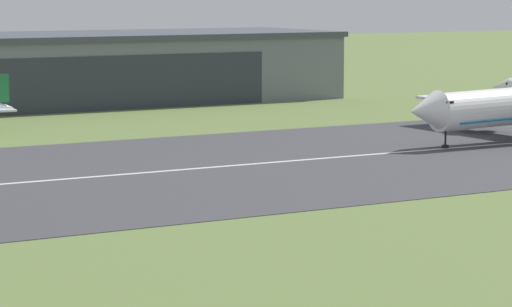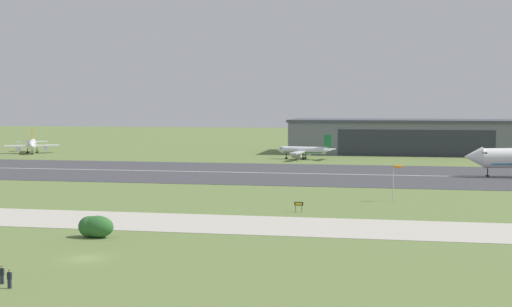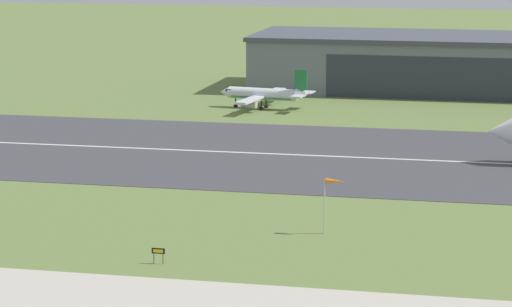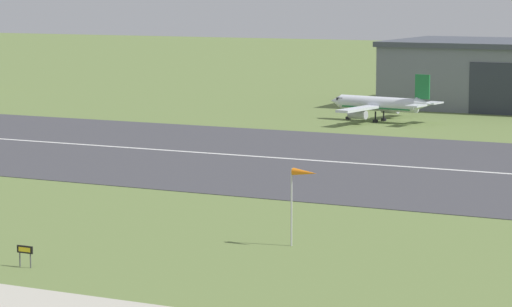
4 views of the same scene
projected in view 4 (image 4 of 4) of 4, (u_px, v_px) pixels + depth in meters
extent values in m
cube|color=#3D3D42|center=(203.00, 153.00, 153.14)|extent=(511.23, 53.53, 0.06)
cube|color=silver|center=(203.00, 153.00, 153.14)|extent=(460.11, 0.70, 0.01)
cylinder|color=silver|center=(378.00, 104.00, 189.17)|extent=(13.53, 4.13, 2.21)
cone|color=silver|center=(336.00, 101.00, 193.52)|extent=(2.29, 2.48, 2.21)
cone|color=silver|center=(424.00, 104.00, 184.58)|extent=(2.91, 2.36, 1.99)
cube|color=black|center=(342.00, 99.00, 192.84)|extent=(1.36, 2.02, 0.44)
cube|color=#1E7238|center=(378.00, 107.00, 189.26)|extent=(12.19, 3.83, 0.20)
cube|color=silver|center=(395.00, 103.00, 194.21)|extent=(3.55, 9.89, 0.40)
cylinder|color=#A8A8B2|center=(390.00, 109.00, 193.95)|extent=(3.04, 1.78, 1.37)
cube|color=silver|center=(358.00, 109.00, 184.55)|extent=(3.55, 9.89, 0.40)
cylinder|color=#A8A8B2|center=(358.00, 115.00, 185.55)|extent=(3.04, 1.78, 1.37)
cube|color=#1E7238|center=(422.00, 87.00, 184.46)|extent=(2.42, 0.63, 3.76)
cube|color=silver|center=(433.00, 103.00, 186.86)|extent=(2.58, 3.65, 0.24)
cube|color=silver|center=(416.00, 106.00, 182.32)|extent=(2.58, 3.65, 0.24)
cylinder|color=black|center=(348.00, 114.00, 192.54)|extent=(0.24, 0.24, 1.73)
cylinder|color=black|center=(348.00, 118.00, 192.63)|extent=(0.84, 0.84, 0.44)
cylinder|color=black|center=(384.00, 115.00, 190.39)|extent=(0.24, 0.24, 1.73)
cylinder|color=black|center=(384.00, 120.00, 190.47)|extent=(0.84, 0.84, 0.44)
cylinder|color=black|center=(375.00, 117.00, 188.23)|extent=(0.24, 0.24, 1.73)
cylinder|color=black|center=(375.00, 121.00, 188.32)|extent=(0.84, 0.84, 0.44)
cylinder|color=#B7B7BC|center=(292.00, 207.00, 97.58)|extent=(0.14, 0.14, 6.36)
cone|color=orange|center=(305.00, 173.00, 96.52)|extent=(2.23, 0.82, 0.60)
cylinder|color=#4C4C51|center=(20.00, 260.00, 90.57)|extent=(0.10, 0.10, 1.08)
cylinder|color=#4C4C51|center=(31.00, 261.00, 90.14)|extent=(0.10, 0.10, 1.08)
cube|color=black|center=(25.00, 249.00, 90.25)|extent=(1.40, 0.12, 0.57)
cube|color=yellow|center=(24.00, 250.00, 90.19)|extent=(1.06, 0.02, 0.34)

